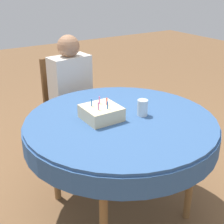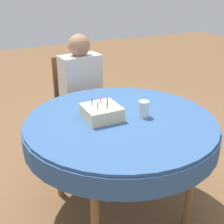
{
  "view_description": "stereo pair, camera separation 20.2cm",
  "coord_description": "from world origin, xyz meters",
  "px_view_note": "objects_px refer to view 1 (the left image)",
  "views": [
    {
      "loc": [
        -1.06,
        -1.54,
        1.61
      ],
      "look_at": [
        -0.06,
        0.02,
        0.79
      ],
      "focal_mm": 50.0,
      "sensor_mm": 36.0,
      "label": 1
    },
    {
      "loc": [
        -0.88,
        -1.64,
        1.61
      ],
      "look_at": [
        -0.06,
        0.02,
        0.79
      ],
      "focal_mm": 50.0,
      "sensor_mm": 36.0,
      "label": 2
    }
  ],
  "objects_px": {
    "person": "(72,88)",
    "birthday_cake": "(101,113)",
    "drinking_glass": "(142,108)",
    "chair": "(68,104)"
  },
  "relations": [
    {
      "from": "person",
      "to": "birthday_cake",
      "type": "height_order",
      "value": "person"
    },
    {
      "from": "person",
      "to": "drinking_glass",
      "type": "relative_size",
      "value": 10.45
    },
    {
      "from": "person",
      "to": "drinking_glass",
      "type": "xyz_separation_m",
      "value": [
        0.09,
        -0.89,
        0.11
      ]
    },
    {
      "from": "person",
      "to": "drinking_glass",
      "type": "bearing_deg",
      "value": -89.69
    },
    {
      "from": "birthday_cake",
      "to": "drinking_glass",
      "type": "height_order",
      "value": "birthday_cake"
    },
    {
      "from": "person",
      "to": "drinking_glass",
      "type": "height_order",
      "value": "person"
    },
    {
      "from": "chair",
      "to": "drinking_glass",
      "type": "xyz_separation_m",
      "value": [
        0.1,
        -0.99,
        0.29
      ]
    },
    {
      "from": "drinking_glass",
      "to": "chair",
      "type": "bearing_deg",
      "value": 96.04
    },
    {
      "from": "chair",
      "to": "person",
      "type": "bearing_deg",
      "value": -90.0
    },
    {
      "from": "chair",
      "to": "drinking_glass",
      "type": "height_order",
      "value": "chair"
    }
  ]
}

